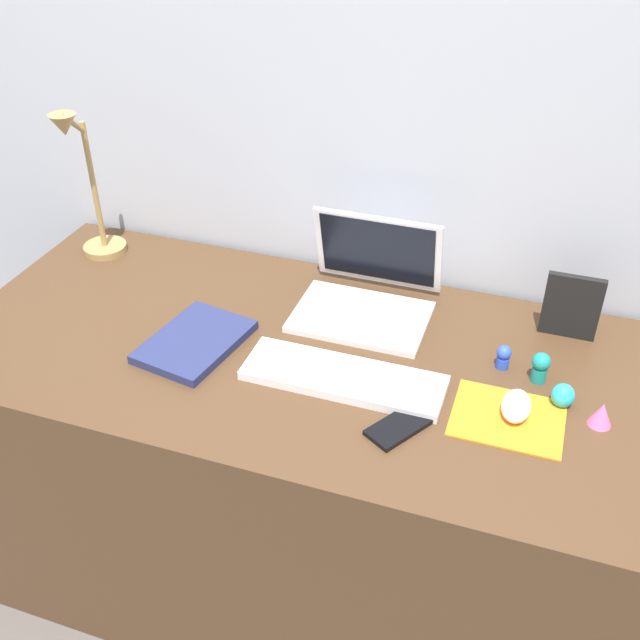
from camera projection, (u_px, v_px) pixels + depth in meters
ground_plane at (310, 570)px, 2.03m from camera, size 6.00×6.00×0.00m
back_wall at (361, 245)px, 1.89m from camera, size 2.77×0.05×1.58m
desk at (308, 474)px, 1.82m from camera, size 1.57×0.72×0.74m
laptop at (369, 287)px, 1.72m from camera, size 0.30×0.27×0.21m
keyboard at (344, 378)px, 1.52m from camera, size 0.41×0.13×0.02m
mousepad at (508, 418)px, 1.43m from camera, size 0.21×0.17×0.00m
mouse at (516, 406)px, 1.43m from camera, size 0.06×0.10×0.03m
cell_phone at (399, 427)px, 1.41m from camera, size 0.12×0.14×0.01m
desk_lamp at (87, 190)px, 1.84m from camera, size 0.11×0.15×0.39m
notebook_pad at (195, 342)px, 1.62m from camera, size 0.21×0.27×0.02m
picture_frame at (572, 307)px, 1.61m from camera, size 0.12×0.02×0.15m
toy_figurine_teal at (540, 366)px, 1.51m from camera, size 0.04×0.04×0.07m
toy_figurine_pink at (602, 414)px, 1.41m from camera, size 0.04×0.04×0.05m
toy_figurine_cyan at (563, 396)px, 1.45m from camera, size 0.04×0.04×0.05m
toy_figurine_blue at (503, 356)px, 1.55m from camera, size 0.03×0.03×0.05m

